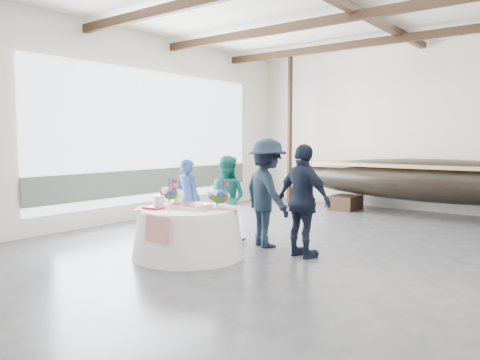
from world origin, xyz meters
The scene contains 12 objects.
floor centered at (0.00, 0.00, 0.00)m, with size 10.00×12.00×0.01m, color #3D3D42.
wall_back centered at (0.00, 6.00, 2.25)m, with size 10.00×0.02×4.50m, color silver.
wall_left centered at (-5.00, 0.00, 2.25)m, with size 0.02×12.00×4.50m, color silver.
pavilion_structure centered at (0.00, 0.84, 4.00)m, with size 9.80×11.76×4.50m.
open_bay centered at (-4.95, 1.00, 1.83)m, with size 0.03×7.00×3.20m.
longboat_display centered at (0.66, 4.94, 0.93)m, with size 7.79×1.56×1.46m.
banquet_table centered at (-1.51, -1.43, 0.40)m, with size 1.87×1.87×0.80m.
tabletop_items centered at (-1.60, -1.31, 0.95)m, with size 1.69×1.51×0.40m.
guest_woman_blue centered at (-2.51, -0.41, 0.78)m, with size 0.57×0.37×1.55m, color navy.
guest_woman_teal centered at (-1.72, -0.19, 0.82)m, with size 0.79×0.62×1.63m, color #1B8B7A.
guest_man_left centered at (-0.88, -0.07, 0.97)m, with size 1.26×0.72×1.95m, color black.
guest_man_right centered at (0.04, -0.34, 0.93)m, with size 1.09×0.45×1.86m, color black.
Camera 1 is at (3.86, -6.96, 1.94)m, focal length 35.00 mm.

